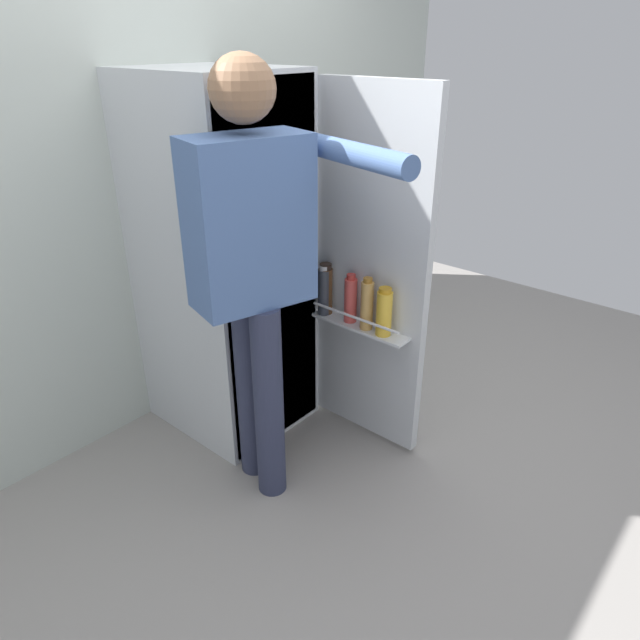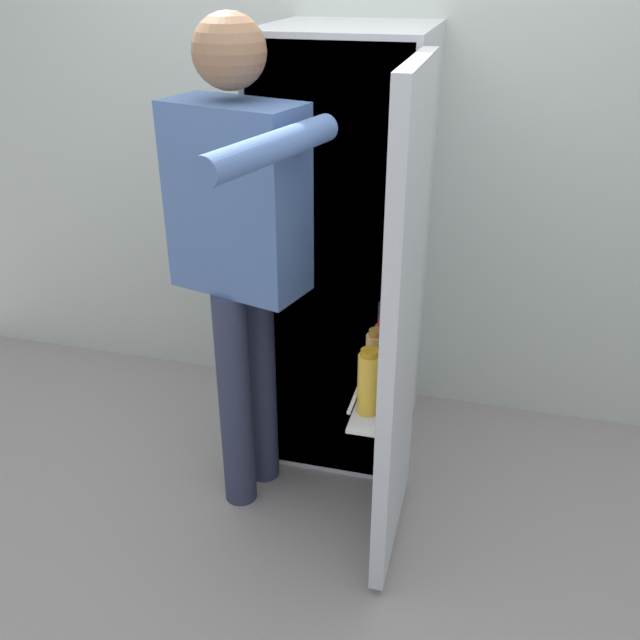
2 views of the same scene
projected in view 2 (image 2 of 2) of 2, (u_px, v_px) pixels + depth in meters
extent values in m
plane|color=gray|center=(308.00, 513.00, 2.62)|extent=(5.23, 5.23, 0.00)
cube|color=beige|center=(369.00, 103.00, 2.84)|extent=(4.40, 0.10, 2.66)
cube|color=silver|center=(346.00, 252.00, 2.74)|extent=(0.58, 0.66, 1.65)
cube|color=white|center=(326.00, 285.00, 2.47)|extent=(0.54, 0.01, 1.61)
cube|color=white|center=(329.00, 274.00, 2.49)|extent=(0.50, 0.09, 0.01)
cube|color=silver|center=(402.00, 333.00, 2.15)|extent=(0.05, 0.57, 1.59)
cube|color=white|center=(376.00, 391.00, 2.26)|extent=(0.10, 0.48, 0.01)
cylinder|color=silver|center=(364.00, 373.00, 2.25)|extent=(0.01, 0.46, 0.01)
cylinder|color=tan|center=(374.00, 366.00, 2.18)|extent=(0.06, 0.06, 0.22)
cylinder|color=#996623|center=(375.00, 333.00, 2.13)|extent=(0.04, 0.04, 0.02)
cylinder|color=#DB4C47|center=(383.00, 354.00, 2.27)|extent=(0.06, 0.06, 0.20)
cylinder|color=#B22D28|center=(384.00, 323.00, 2.21)|extent=(0.04, 0.04, 0.02)
cylinder|color=gold|center=(368.00, 384.00, 2.11)|extent=(0.07, 0.07, 0.20)
cylinder|color=#BC8419|center=(370.00, 353.00, 2.06)|extent=(0.05, 0.05, 0.02)
cylinder|color=#333842|center=(386.00, 332.00, 2.39)|extent=(0.06, 0.06, 0.22)
cylinder|color=silver|center=(387.00, 301.00, 2.33)|extent=(0.04, 0.04, 0.02)
cylinder|color=brown|center=(389.00, 332.00, 2.38)|extent=(0.06, 0.06, 0.22)
cylinder|color=black|center=(390.00, 300.00, 2.33)|extent=(0.05, 0.05, 0.02)
cylinder|color=gold|center=(293.00, 259.00, 2.50)|extent=(0.09, 0.09, 0.08)
cylinder|color=#2D334C|center=(260.00, 383.00, 2.63)|extent=(0.12, 0.12, 0.86)
cylinder|color=#2D334C|center=(235.00, 403.00, 2.51)|extent=(0.12, 0.12, 0.86)
cube|color=#4C6BA3|center=(237.00, 199.00, 2.24)|extent=(0.48, 0.33, 0.61)
sphere|color=#936B4C|center=(229.00, 51.00, 2.03)|extent=(0.22, 0.22, 0.22)
cylinder|color=#4C6BA3|center=(275.00, 189.00, 2.42)|extent=(0.08, 0.08, 0.57)
cylinder|color=#4C6BA3|center=(272.00, 147.00, 1.83)|extent=(0.23, 0.57, 0.08)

